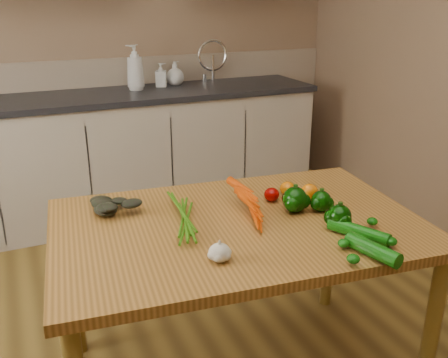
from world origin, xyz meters
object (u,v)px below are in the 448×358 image
object	(u,v)px
tomato_c	(310,191)
zucchini_b	(373,250)
leafy_greens	(113,200)
soap_bottle_b	(161,75)
carrot_bunch	(228,208)
pepper_b	(321,201)
tomato_a	(272,195)
pepper_a	(295,200)
soap_bottle_a	(135,67)
tomato_b	(287,189)
garlic_bulb	(220,253)
table	(238,241)
pepper_c	(339,217)
soap_bottle_c	(175,73)
zucchini_a	(359,232)

from	to	relation	value
tomato_c	zucchini_b	size ratio (longest dim) A/B	0.36
leafy_greens	soap_bottle_b	bearing A→B (deg)	67.34
carrot_bunch	pepper_b	xyz separation A→B (m)	(0.36, -0.10, 0.01)
leafy_greens	tomato_c	distance (m)	0.81
tomato_a	zucchini_b	bearing A→B (deg)	-81.82
carrot_bunch	leafy_greens	size ratio (longest dim) A/B	1.30
pepper_a	tomato_a	size ratio (longest dim) A/B	1.57
pepper_b	tomato_c	distance (m)	0.13
soap_bottle_a	soap_bottle_b	xyz separation A→B (m)	(0.20, 0.06, -0.07)
carrot_bunch	tomato_b	distance (m)	0.34
garlic_bulb	soap_bottle_b	bearing A→B (deg)	77.70
table	leafy_greens	world-z (taller)	leafy_greens
soap_bottle_a	soap_bottle_b	distance (m)	0.22
table	leafy_greens	distance (m)	0.52
tomato_b	tomato_c	size ratio (longest dim) A/B	0.93
pepper_c	tomato_c	world-z (taller)	pepper_c
garlic_bulb	tomato_a	distance (m)	0.54
garlic_bulb	zucchini_b	size ratio (longest dim) A/B	0.37
pepper_b	tomato_a	size ratio (longest dim) A/B	1.29
soap_bottle_c	zucchini_a	size ratio (longest dim) A/B	0.76
leafy_greens	tomato_a	size ratio (longest dim) A/B	3.09
soap_bottle_b	garlic_bulb	distance (m)	2.32
garlic_bulb	zucchini_b	distance (m)	0.50
zucchini_a	zucchini_b	bearing A→B (deg)	-108.26
tomato_a	zucchini_a	size ratio (longest dim) A/B	0.28
table	zucchini_a	distance (m)	0.45
table	tomato_c	xyz separation A→B (m)	(0.37, 0.09, 0.11)
pepper_c	zucchini_a	size ratio (longest dim) A/B	0.40
soap_bottle_a	pepper_c	bearing A→B (deg)	-2.89
zucchini_b	soap_bottle_a	bearing A→B (deg)	94.27
carrot_bunch	pepper_a	world-z (taller)	pepper_a
zucchini_b	soap_bottle_b	bearing A→B (deg)	89.43
zucchini_b	pepper_b	bearing A→B (deg)	82.00
tomato_b	zucchini_b	bearing A→B (deg)	-91.55
tomato_c	pepper_b	bearing A→B (deg)	-102.61
soap_bottle_b	pepper_c	size ratio (longest dim) A/B	1.88
table	soap_bottle_b	distance (m)	2.07
leafy_greens	tomato_b	xyz separation A→B (m)	(0.72, -0.12, -0.02)
pepper_a	tomato_c	xyz separation A→B (m)	(0.13, 0.09, -0.02)
soap_bottle_c	carrot_bunch	size ratio (longest dim) A/B	0.67
carrot_bunch	pepper_b	size ratio (longest dim) A/B	3.11
pepper_b	pepper_c	size ratio (longest dim) A/B	0.91
leafy_greens	pepper_c	xyz separation A→B (m)	(0.73, -0.47, -0.00)
pepper_c	tomato_a	xyz separation A→B (m)	(-0.10, 0.32, -0.02)
tomato_c	zucchini_b	world-z (taller)	tomato_c
pepper_b	tomato_c	size ratio (longest dim) A/B	1.18
soap_bottle_a	zucchini_b	size ratio (longest dim) A/B	1.60
soap_bottle_c	garlic_bulb	xyz separation A→B (m)	(-0.61, -2.29, -0.22)
table	pepper_b	size ratio (longest dim) A/B	17.76
table	tomato_c	bearing A→B (deg)	19.50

